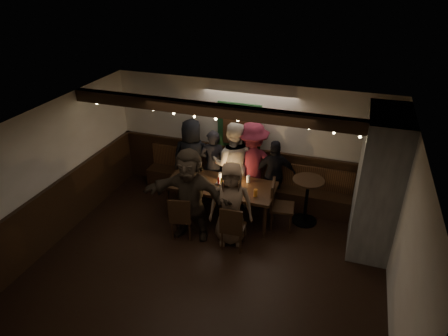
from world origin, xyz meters
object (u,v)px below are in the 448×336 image
(person_b, at_px, (213,165))
(person_g, at_px, (231,204))
(person_e, at_px, (274,175))
(chair_near_left, at_px, (181,216))
(high_top, at_px, (307,195))
(person_a, at_px, (192,158))
(person_c, at_px, (233,164))
(dining_table, at_px, (221,187))
(chair_near_right, at_px, (232,226))
(person_f, at_px, (190,195))
(chair_end, at_px, (278,202))
(person_d, at_px, (252,164))

(person_b, xyz_separation_m, person_g, (0.85, -1.41, 0.02))
(person_b, xyz_separation_m, person_e, (1.35, 0.05, -0.04))
(person_e, bearing_deg, person_b, -14.17)
(chair_near_left, relative_size, person_b, 0.57)
(high_top, height_order, person_a, person_a)
(person_a, bearing_deg, person_c, 165.55)
(dining_table, height_order, chair_near_left, dining_table)
(chair_near_right, xyz_separation_m, person_f, (-0.88, 0.16, 0.40))
(chair_end, bearing_deg, person_e, 107.75)
(high_top, distance_m, person_b, 2.14)
(chair_end, relative_size, person_d, 0.54)
(person_g, bearing_deg, chair_near_right, -82.38)
(chair_end, xyz_separation_m, person_d, (-0.73, 0.73, 0.37))
(person_b, bearing_deg, person_g, 106.68)
(dining_table, bearing_deg, high_top, 12.91)
(person_c, distance_m, person_g, 1.38)
(high_top, bearing_deg, person_f, -150.41)
(person_g, bearing_deg, person_e, 55.30)
(chair_near_left, height_order, person_f, person_f)
(person_e, relative_size, person_g, 0.93)
(dining_table, xyz_separation_m, person_c, (0.06, 0.64, 0.22))
(chair_near_right, xyz_separation_m, person_a, (-1.44, 1.62, 0.37))
(person_d, xyz_separation_m, person_f, (-0.78, -1.54, -0.01))
(person_c, height_order, person_f, person_c)
(dining_table, height_order, chair_end, chair_end)
(chair_near_right, distance_m, person_f, 0.98)
(person_c, relative_size, person_e, 1.22)
(chair_near_right, distance_m, person_a, 2.20)
(person_c, xyz_separation_m, person_g, (0.38, -1.32, -0.11))
(person_b, relative_size, person_c, 0.86)
(person_b, distance_m, person_c, 0.50)
(chair_near_left, height_order, person_b, person_b)
(high_top, bearing_deg, person_b, 170.96)
(person_a, bearing_deg, dining_table, 131.54)
(person_a, bearing_deg, chair_end, 151.58)
(high_top, relative_size, person_c, 0.53)
(high_top, xyz_separation_m, person_f, (-2.03, -1.15, 0.30))
(chair_end, distance_m, person_d, 1.10)
(chair_near_right, relative_size, person_d, 0.50)
(person_b, relative_size, person_e, 1.05)
(person_c, relative_size, person_f, 1.02)
(chair_near_right, bearing_deg, person_a, 131.70)
(chair_near_left, bearing_deg, high_top, 31.00)
(chair_end, height_order, person_c, person_c)
(chair_near_left, relative_size, person_d, 0.49)
(person_a, bearing_deg, high_top, 162.26)
(person_b, bearing_deg, person_c, 155.48)
(person_g, bearing_deg, dining_table, 106.66)
(person_e, bearing_deg, chair_end, 91.46)
(chair_end, distance_m, person_f, 1.75)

